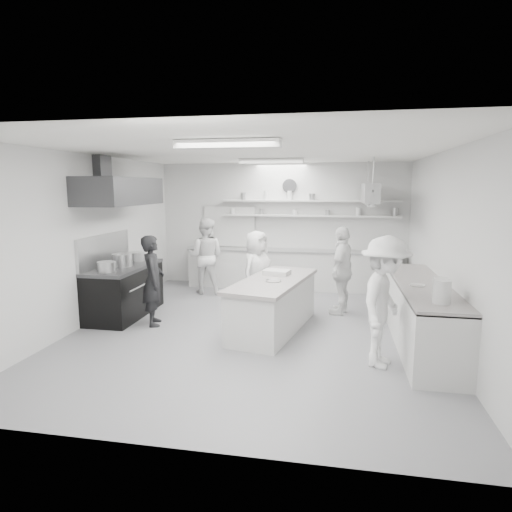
% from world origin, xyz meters
% --- Properties ---
extents(floor, '(6.00, 7.00, 0.02)m').
position_xyz_m(floor, '(0.00, 0.00, -0.01)').
color(floor, '#949494').
rests_on(floor, ground).
extents(ceiling, '(6.00, 7.00, 0.02)m').
position_xyz_m(ceiling, '(0.00, 0.00, 3.01)').
color(ceiling, white).
rests_on(ceiling, wall_back).
extents(wall_back, '(6.00, 0.04, 3.00)m').
position_xyz_m(wall_back, '(0.00, 3.50, 1.50)').
color(wall_back, silver).
rests_on(wall_back, floor).
extents(wall_front, '(6.00, 0.04, 3.00)m').
position_xyz_m(wall_front, '(0.00, -3.50, 1.50)').
color(wall_front, silver).
rests_on(wall_front, floor).
extents(wall_left, '(0.04, 7.00, 3.00)m').
position_xyz_m(wall_left, '(-3.00, 0.00, 1.50)').
color(wall_left, silver).
rests_on(wall_left, floor).
extents(wall_right, '(0.04, 7.00, 3.00)m').
position_xyz_m(wall_right, '(3.00, 0.00, 1.50)').
color(wall_right, silver).
rests_on(wall_right, floor).
extents(stove, '(0.80, 1.80, 0.90)m').
position_xyz_m(stove, '(-2.60, 0.40, 0.45)').
color(stove, black).
rests_on(stove, floor).
extents(exhaust_hood, '(0.85, 2.00, 0.50)m').
position_xyz_m(exhaust_hood, '(-2.60, 0.40, 2.35)').
color(exhaust_hood, '#3C3C3F').
rests_on(exhaust_hood, wall_left).
extents(back_counter, '(5.00, 0.60, 0.92)m').
position_xyz_m(back_counter, '(0.30, 3.20, 0.46)').
color(back_counter, silver).
rests_on(back_counter, floor).
extents(shelf_lower, '(4.20, 0.26, 0.04)m').
position_xyz_m(shelf_lower, '(0.70, 3.37, 1.75)').
color(shelf_lower, silver).
rests_on(shelf_lower, wall_back).
extents(shelf_upper, '(4.20, 0.26, 0.04)m').
position_xyz_m(shelf_upper, '(0.70, 3.37, 2.10)').
color(shelf_upper, silver).
rests_on(shelf_upper, wall_back).
extents(pass_through_window, '(1.30, 0.04, 1.00)m').
position_xyz_m(pass_through_window, '(-1.30, 3.48, 1.45)').
color(pass_through_window, black).
rests_on(pass_through_window, wall_back).
extents(wall_clock, '(0.32, 0.05, 0.32)m').
position_xyz_m(wall_clock, '(0.20, 3.46, 2.45)').
color(wall_clock, white).
rests_on(wall_clock, wall_back).
extents(right_counter, '(0.74, 3.30, 0.94)m').
position_xyz_m(right_counter, '(2.65, -0.20, 0.47)').
color(right_counter, silver).
rests_on(right_counter, floor).
extents(pot_rack, '(0.30, 1.60, 0.40)m').
position_xyz_m(pot_rack, '(2.00, 2.40, 2.30)').
color(pot_rack, '#B1B2B3').
rests_on(pot_rack, ceiling).
extents(light_fixture_front, '(1.30, 0.25, 0.10)m').
position_xyz_m(light_fixture_front, '(0.00, -1.80, 2.94)').
color(light_fixture_front, silver).
rests_on(light_fixture_front, ceiling).
extents(light_fixture_rear, '(1.30, 0.25, 0.10)m').
position_xyz_m(light_fixture_rear, '(0.00, 1.80, 2.94)').
color(light_fixture_rear, silver).
rests_on(light_fixture_rear, ceiling).
extents(prep_island, '(1.28, 2.39, 0.84)m').
position_xyz_m(prep_island, '(0.30, 0.07, 0.42)').
color(prep_island, silver).
rests_on(prep_island, floor).
extents(stove_pot, '(0.37, 0.37, 0.29)m').
position_xyz_m(stove_pot, '(-2.60, 0.37, 1.05)').
color(stove_pot, '#B1B2B3').
rests_on(stove_pot, stove).
extents(cook_stove, '(0.57, 0.68, 1.60)m').
position_xyz_m(cook_stove, '(-1.82, -0.03, 0.80)').
color(cook_stove, black).
rests_on(cook_stove, floor).
extents(cook_back, '(0.86, 0.69, 1.73)m').
position_xyz_m(cook_back, '(-1.59, 2.37, 0.86)').
color(cook_back, white).
rests_on(cook_back, floor).
extents(cook_island_left, '(0.78, 0.92, 1.59)m').
position_xyz_m(cook_island_left, '(-0.18, 1.10, 0.80)').
color(cook_island_left, white).
rests_on(cook_island_left, floor).
extents(cook_island_right, '(0.70, 1.07, 1.69)m').
position_xyz_m(cook_island_right, '(1.46, 1.27, 0.85)').
color(cook_island_right, white).
rests_on(cook_island_right, floor).
extents(cook_right, '(1.00, 1.31, 1.79)m').
position_xyz_m(cook_right, '(1.99, -1.16, 0.90)').
color(cook_right, white).
rests_on(cook_right, floor).
extents(bowl_island_a, '(0.27, 0.27, 0.06)m').
position_xyz_m(bowl_island_a, '(0.33, -0.09, 0.87)').
color(bowl_island_a, '#B1B2B3').
rests_on(bowl_island_a, prep_island).
extents(bowl_island_b, '(0.22, 0.22, 0.07)m').
position_xyz_m(bowl_island_b, '(0.37, 0.69, 0.87)').
color(bowl_island_b, silver).
rests_on(bowl_island_b, prep_island).
extents(bowl_right, '(0.27, 0.27, 0.05)m').
position_xyz_m(bowl_right, '(2.53, -0.43, 0.97)').
color(bowl_right, silver).
rests_on(bowl_right, right_counter).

